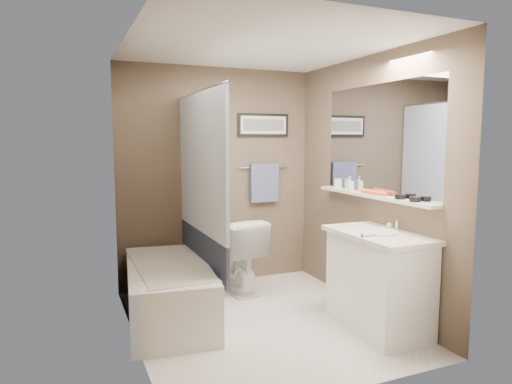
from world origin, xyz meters
name	(u,v)px	position (x,y,z in m)	size (l,w,h in m)	color
ground	(263,322)	(0.00, 0.00, 0.00)	(2.50, 2.50, 0.00)	silver
ceiling	(263,47)	(0.00, 0.00, 2.38)	(2.20, 2.50, 0.04)	white
wall_back	(218,177)	(0.00, 1.23, 1.20)	(2.20, 0.04, 2.40)	brown
wall_front	(344,208)	(0.00, -1.23, 1.20)	(2.20, 0.04, 2.40)	brown
wall_left	(135,194)	(-1.08, 0.00, 1.20)	(0.04, 2.50, 2.40)	brown
wall_right	(366,183)	(1.08, 0.00, 1.20)	(0.04, 2.50, 2.40)	brown
tile_surround	(125,210)	(-1.09, 0.50, 1.00)	(0.02, 1.55, 2.00)	#BDA68F
curtain_rod	(200,91)	(-0.40, 0.50, 2.05)	(0.02, 0.02, 1.55)	silver
curtain_upper	(201,163)	(-0.40, 0.50, 1.40)	(0.03, 1.45, 1.28)	white
curtain_lower	(203,250)	(-0.40, 0.50, 0.58)	(0.03, 1.45, 0.36)	#27324A
mirror	(378,139)	(1.09, -0.15, 1.62)	(0.02, 1.60, 1.00)	silver
shelf	(372,196)	(1.04, -0.15, 1.10)	(0.12, 1.60, 0.03)	silver
towel_bar	(264,167)	(0.55, 1.22, 1.30)	(0.02, 0.02, 0.60)	silver
towel	(264,183)	(0.55, 1.20, 1.12)	(0.34, 0.05, 0.44)	#828CBD
art_frame	(263,125)	(0.55, 1.23, 1.78)	(0.62, 0.03, 0.26)	black
art_mat	(264,125)	(0.55, 1.22, 1.78)	(0.56, 0.00, 0.20)	white
art_image	(264,125)	(0.55, 1.22, 1.78)	(0.50, 0.00, 0.13)	#595959
door	(414,233)	(0.55, -1.24, 1.00)	(0.80, 0.02, 2.00)	silver
door_handle	(368,235)	(0.22, -1.19, 1.00)	(0.02, 0.02, 0.10)	silver
bathtub	(169,292)	(-0.75, 0.41, 0.25)	(0.70, 1.50, 0.50)	white
tub_rim	(168,265)	(-0.75, 0.41, 0.50)	(0.56, 1.36, 0.02)	beige
toilet	(234,254)	(0.06, 0.90, 0.40)	(0.44, 0.78, 0.79)	white
vanity	(378,283)	(0.85, -0.51, 0.40)	(0.50, 0.90, 0.80)	white
countertop	(379,235)	(0.84, -0.51, 0.82)	(0.54, 0.96, 0.04)	silver
sink_basin	(378,232)	(0.83, -0.51, 0.85)	(0.34, 0.34, 0.01)	white
faucet_spout	(397,225)	(1.03, -0.51, 0.89)	(0.02, 0.02, 0.10)	silver
faucet_knob	(389,225)	(1.03, -0.41, 0.87)	(0.05, 0.05, 0.05)	white
candle_bowl_near	(415,199)	(1.04, -0.71, 1.14)	(0.09, 0.09, 0.04)	black
candle_bowl_far	(400,197)	(1.04, -0.53, 1.14)	(0.09, 0.09, 0.04)	black
hair_brush_front	(378,193)	(1.04, -0.24, 1.14)	(0.04, 0.04, 0.22)	#F04D21
hair_brush_back	(371,192)	(1.04, -0.13, 1.14)	(0.04, 0.04, 0.22)	#DE561F
pink_comb	(361,192)	(1.04, 0.02, 1.12)	(0.03, 0.16, 0.01)	pink
glass_jar	(338,183)	(1.04, 0.42, 1.17)	(0.08, 0.08, 0.10)	silver
soap_bottle	(350,183)	(1.04, 0.21, 1.18)	(0.06, 0.06, 0.14)	#999999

